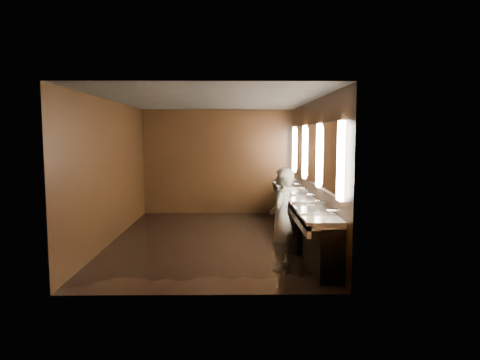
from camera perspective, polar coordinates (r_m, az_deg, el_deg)
floor at (r=8.77m, az=-3.65°, el=-7.98°), size 6.00×6.00×0.00m
ceiling at (r=8.54m, az=-3.78°, el=10.57°), size 4.00×6.00×0.02m
wall_back at (r=11.53m, az=-2.94°, el=2.43°), size 4.00×0.02×2.80m
wall_front at (r=5.57m, az=-5.31°, el=-1.43°), size 4.00×0.02×2.80m
wall_left at (r=8.87m, az=-16.72°, el=1.11°), size 0.02×6.00×2.80m
wall_right at (r=8.67m, az=9.61°, el=1.17°), size 0.02×6.00×2.80m
sink_counter at (r=8.76m, az=8.17°, el=-4.73°), size 0.55×5.40×1.01m
mirror_band at (r=8.65m, az=9.52°, el=3.48°), size 0.06×5.03×1.15m
person at (r=6.80m, az=5.57°, el=-5.19°), size 0.57×0.68×1.60m
trash_bin at (r=7.83m, az=7.66°, el=-7.59°), size 0.38×0.38×0.57m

